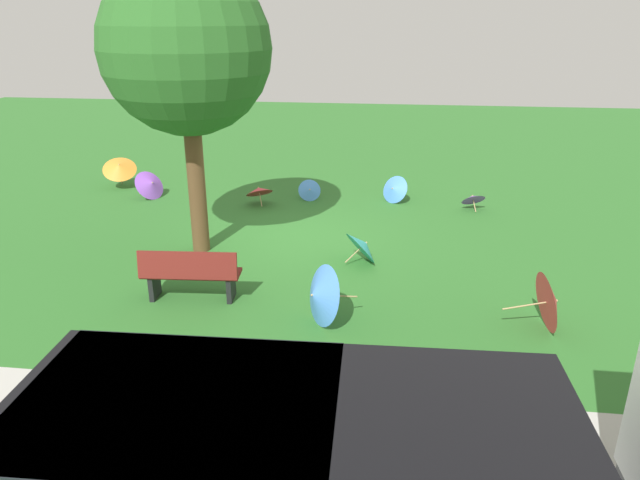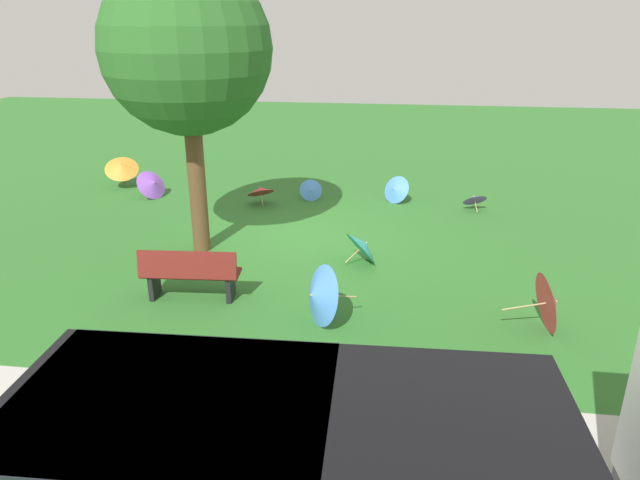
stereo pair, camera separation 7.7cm
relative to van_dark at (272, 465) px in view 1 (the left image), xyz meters
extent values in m
plane|color=#2D6B28|center=(1.19, -7.57, -0.91)|extent=(40.00, 40.00, 0.00)
cube|color=black|center=(-0.17, -0.01, -0.06)|extent=(4.66, 2.05, 1.35)
cube|color=black|center=(0.75, 0.02, 0.34)|extent=(2.64, 2.00, 0.55)
cylinder|color=black|center=(1.47, -0.90, -0.53)|extent=(0.77, 0.24, 0.76)
cylinder|color=black|center=(-1.75, -1.01, -0.53)|extent=(0.77, 0.24, 0.76)
cube|color=maroon|center=(2.30, -4.61, -0.46)|extent=(1.63, 0.56, 0.05)
cube|color=maroon|center=(2.29, -4.41, -0.24)|extent=(1.60, 0.23, 0.45)
cube|color=black|center=(2.94, -4.56, -0.69)|extent=(0.11, 0.41, 0.45)
cube|color=black|center=(1.66, -4.65, -0.69)|extent=(0.11, 0.41, 0.45)
cylinder|color=brown|center=(2.84, -6.69, 0.55)|extent=(0.34, 0.34, 2.92)
sphere|color=#286023|center=(2.84, -6.69, 2.93)|extent=(3.06, 3.06, 3.06)
cylinder|color=tan|center=(-2.88, -9.88, -0.79)|extent=(0.09, 0.20, 0.25)
cone|color=purple|center=(-2.84, -10.00, -0.62)|extent=(0.70, 0.67, 0.44)
sphere|color=tan|center=(-2.83, -10.04, -0.58)|extent=(0.05, 0.06, 0.05)
cylinder|color=tan|center=(1.21, -10.44, -0.75)|extent=(0.10, 0.29, 0.19)
cone|color=#4C8CE5|center=(1.16, -10.26, -0.65)|extent=(0.64, 0.50, 0.53)
sphere|color=tan|center=(1.15, -10.23, -0.62)|extent=(0.05, 0.06, 0.05)
cylinder|color=tan|center=(-0.19, -4.20, -0.52)|extent=(0.49, 0.32, 0.16)
cone|color=#4C8CE5|center=(0.13, -4.00, -0.43)|extent=(0.86, 1.03, 0.97)
sphere|color=tan|center=(0.22, -3.95, -0.40)|extent=(0.06, 0.05, 0.04)
cylinder|color=tan|center=(-0.22, -6.33, -0.73)|extent=(0.29, 0.17, 0.26)
cone|color=teal|center=(-0.41, -6.43, -0.56)|extent=(0.90, 0.96, 0.70)
sphere|color=tan|center=(-0.46, -6.46, -0.51)|extent=(0.06, 0.06, 0.05)
cylinder|color=tan|center=(-2.91, -4.23, -0.52)|extent=(0.63, 0.09, 0.14)
cone|color=#D8383F|center=(-3.30, -4.27, -0.45)|extent=(0.42, 0.94, 0.93)
sphere|color=tan|center=(-3.37, -4.28, -0.43)|extent=(0.05, 0.04, 0.04)
cylinder|color=tan|center=(6.47, -10.92, -0.66)|extent=(0.16, 0.32, 0.51)
cone|color=orange|center=(6.39, -10.73, -0.33)|extent=(1.15, 1.12, 0.64)
sphere|color=tan|center=(6.37, -10.68, -0.25)|extent=(0.05, 0.06, 0.05)
cylinder|color=tan|center=(2.29, -9.65, -0.76)|extent=(0.11, 0.16, 0.30)
cone|color=#D8383F|center=(2.34, -9.74, -0.55)|extent=(0.90, 0.90, 0.44)
sphere|color=tan|center=(2.36, -9.77, -0.49)|extent=(0.06, 0.06, 0.05)
cylinder|color=tan|center=(-1.11, -10.56, -0.70)|extent=(0.28, 0.35, 0.23)
cone|color=#4C8CE5|center=(-0.95, -10.35, -0.57)|extent=(0.82, 0.77, 0.69)
sphere|color=tan|center=(-0.91, -10.31, -0.54)|extent=(0.06, 0.06, 0.05)
cylinder|color=tan|center=(5.45, -10.06, -0.73)|extent=(0.40, 0.23, 0.31)
cone|color=purple|center=(5.20, -9.92, -0.54)|extent=(0.90, 0.98, 0.75)
sphere|color=tan|center=(5.13, -9.89, -0.49)|extent=(0.06, 0.06, 0.05)
camera|label=1|loc=(-0.88, 3.76, 3.50)|focal=32.74mm
camera|label=2|loc=(-0.96, 3.75, 3.50)|focal=32.74mm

